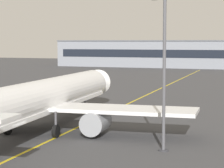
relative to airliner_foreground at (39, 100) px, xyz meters
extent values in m
plane|color=#3D3D3F|center=(1.57, -7.86, -3.37)|extent=(400.00, 400.00, 0.00)
cube|color=yellow|center=(1.57, 22.14, -3.37)|extent=(9.14, 179.80, 0.01)
cylinder|color=white|center=(-0.01, 0.15, 0.13)|extent=(7.04, 36.20, 3.80)
cone|color=white|center=(-1.76, 19.37, 0.13)|extent=(3.83, 2.92, 3.61)
cube|color=white|center=(-0.01, 0.15, -0.91)|extent=(6.71, 33.32, 0.44)
cube|color=black|center=(-1.59, 17.47, 0.80)|extent=(2.94, 1.35, 0.60)
cube|color=white|center=(-0.07, 0.74, -0.72)|extent=(32.30, 7.68, 0.36)
cylinder|color=gray|center=(6.20, 0.31, -1.94)|extent=(2.62, 3.79, 2.30)
cylinder|color=black|center=(6.03, 2.15, -1.94)|extent=(1.96, 0.36, 1.95)
cylinder|color=#4C4C51|center=(-1.33, 14.59, -1.89)|extent=(0.24, 0.24, 1.60)
cylinder|color=black|center=(-1.33, 14.59, -2.92)|extent=(0.48, 0.93, 0.90)
cylinder|color=#4C4C51|center=(-2.42, -2.08, -1.59)|extent=(0.24, 0.24, 1.60)
cylinder|color=black|center=(-2.42, -2.08, -2.72)|extent=(0.52, 1.33, 1.30)
cylinder|color=#4C4C51|center=(2.76, -1.61, -1.59)|extent=(0.24, 0.24, 1.60)
cylinder|color=black|center=(2.76, -1.61, -2.72)|extent=(0.52, 1.33, 1.30)
cylinder|color=#515156|center=(13.92, -3.19, 3.29)|extent=(0.28, 0.28, 13.32)
cylinder|color=#333338|center=(13.92, -3.19, -3.32)|extent=(0.90, 0.90, 0.10)
cone|color=orange|center=(1.55, 15.39, -3.09)|extent=(0.36, 0.36, 0.55)
cylinder|color=white|center=(1.55, 15.39, -3.07)|extent=(0.23, 0.23, 0.07)
cube|color=orange|center=(1.55, 15.39, -3.35)|extent=(0.44, 0.44, 0.03)
cube|color=gray|center=(1.51, 123.65, 1.41)|extent=(120.42, 12.00, 9.57)
cube|color=black|center=(1.51, 117.60, 1.81)|extent=(115.60, 0.12, 2.80)
cube|color=#595C63|center=(1.51, 123.65, 6.40)|extent=(120.82, 12.40, 0.40)
camera|label=1|loc=(23.42, -40.97, 5.94)|focal=73.65mm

